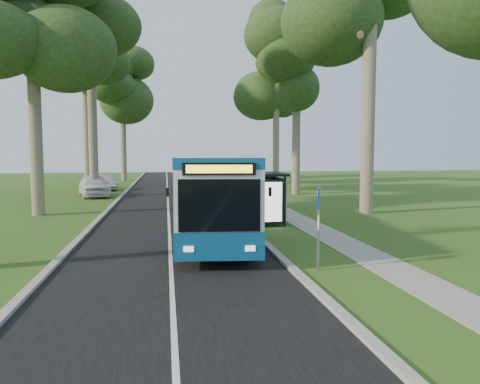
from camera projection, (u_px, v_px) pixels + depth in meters
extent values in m
plane|color=#30571B|center=(255.00, 236.00, 19.25)|extent=(120.00, 120.00, 0.00)
cube|color=black|center=(168.00, 208.00, 28.54)|extent=(7.00, 100.00, 0.02)
cube|color=#9E9B93|center=(225.00, 206.00, 29.09)|extent=(0.25, 100.00, 0.12)
cube|color=#9E9B93|center=(109.00, 208.00, 27.99)|extent=(0.25, 100.00, 0.12)
cube|color=white|center=(168.00, 208.00, 28.54)|extent=(0.12, 100.00, 0.00)
cube|color=gray|center=(272.00, 206.00, 29.56)|extent=(1.50, 100.00, 0.02)
cube|color=silver|center=(218.00, 191.00, 19.32)|extent=(3.82, 12.55, 2.93)
cube|color=navy|center=(218.00, 217.00, 19.41)|extent=(3.85, 12.58, 0.82)
cube|color=navy|center=(218.00, 160.00, 19.21)|extent=(3.85, 12.58, 0.33)
cube|color=black|center=(242.00, 205.00, 13.21)|extent=(2.31, 0.29, 1.49)
cube|color=yellow|center=(242.00, 169.00, 13.09)|extent=(1.85, 0.21, 0.23)
cube|color=black|center=(241.00, 255.00, 13.41)|extent=(2.47, 0.37, 0.31)
cylinder|color=black|center=(195.00, 240.00, 15.50)|extent=(0.40, 1.09, 1.07)
cylinder|color=black|center=(264.00, 238.00, 15.87)|extent=(0.40, 1.09, 1.07)
cylinder|color=black|center=(186.00, 212.00, 22.80)|extent=(0.40, 1.09, 1.07)
cylinder|color=black|center=(233.00, 211.00, 23.16)|extent=(0.40, 1.09, 1.07)
cylinder|color=gray|center=(318.00, 229.00, 13.56)|extent=(0.08, 0.08, 2.45)
cube|color=#0D2398|center=(319.00, 199.00, 13.48)|extent=(0.17, 0.33, 0.61)
cylinder|color=yellow|center=(318.00, 194.00, 13.46)|extent=(0.09, 0.21, 0.22)
cube|color=white|center=(319.00, 222.00, 13.54)|extent=(0.16, 0.29, 0.39)
cube|color=black|center=(285.00, 201.00, 21.64)|extent=(0.09, 0.09, 2.33)
cube|color=black|center=(273.00, 196.00, 23.99)|extent=(0.09, 0.09, 2.33)
cube|color=black|center=(267.00, 174.00, 22.62)|extent=(1.57, 2.86, 0.11)
cube|color=silver|center=(280.00, 197.00, 22.82)|extent=(0.07, 2.38, 1.86)
cube|color=black|center=(273.00, 202.00, 21.44)|extent=(0.98, 0.16, 2.05)
cube|color=white|center=(274.00, 202.00, 21.36)|extent=(0.79, 0.03, 1.82)
cube|color=black|center=(272.00, 213.00, 23.11)|extent=(0.37, 1.68, 0.06)
cylinder|color=black|center=(264.00, 212.00, 23.23)|extent=(0.50, 0.50, 0.89)
cylinder|color=black|center=(264.00, 203.00, 23.19)|extent=(0.54, 0.54, 0.05)
imported|color=white|center=(94.00, 185.00, 35.83)|extent=(3.22, 5.41, 1.72)
imported|color=#A9ABB0|center=(106.00, 183.00, 41.80)|extent=(2.55, 4.37, 1.36)
cylinder|color=#7A6B56|center=(35.00, 112.00, 25.00)|extent=(0.68, 0.68, 11.11)
cylinder|color=#7A6B56|center=(93.00, 123.00, 35.07)|extent=(0.68, 0.68, 11.23)
ellipsoid|color=#203D17|center=(90.00, 42.00, 34.55)|extent=(5.20, 5.20, 7.70)
cylinder|color=#7A6B56|center=(87.00, 125.00, 44.56)|extent=(0.70, 0.70, 12.00)
ellipsoid|color=#203D17|center=(85.00, 57.00, 44.01)|extent=(5.20, 5.20, 8.23)
cylinder|color=#7A6B56|center=(123.00, 136.00, 54.86)|extent=(0.66, 0.66, 10.42)
ellipsoid|color=#203D17|center=(122.00, 89.00, 54.38)|extent=(5.20, 5.20, 7.15)
cylinder|color=#7A6B56|center=(369.00, 97.00, 25.76)|extent=(0.73, 0.73, 12.93)
cylinder|color=#7A6B56|center=(296.00, 129.00, 37.57)|extent=(0.66, 0.66, 10.48)
ellipsoid|color=#203D17|center=(297.00, 59.00, 37.08)|extent=(5.20, 5.20, 7.19)
cylinder|color=#7A6B56|center=(276.00, 133.00, 49.55)|extent=(0.67, 0.67, 10.77)
ellipsoid|color=#203D17|center=(276.00, 79.00, 49.05)|extent=(5.20, 5.20, 7.39)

